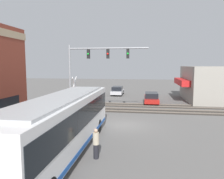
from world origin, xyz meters
The scene contains 10 objects.
ground_plane centered at (0.00, 0.00, 0.00)m, with size 120.00×120.00×0.00m, color #605E5B.
shop_building centered at (14.56, -11.29, 2.40)m, with size 10.33×8.88×4.80m.
city_bus centered at (-6.38, 2.80, 1.82)m, with size 12.42×2.59×3.28m.
traffic_signal_gantry centered at (3.82, 3.49, 5.24)m, with size 0.42×8.01×7.03m.
crossing_signal centered at (3.64, 5.38, 2.30)m, with size 1.41×1.18×3.81m.
rail_track_near centered at (6.00, 0.00, 0.03)m, with size 2.60×60.00×0.15m.
rail_track_far centered at (9.20, 0.00, 0.03)m, with size 2.60×60.00×0.15m.
parked_car_red centered at (11.10, -2.60, 0.66)m, with size 4.86×1.82×1.41m.
parked_car_silver centered at (18.42, 2.80, 0.67)m, with size 4.51×1.82×1.44m.
pedestrian_near_bus centered at (-6.74, 0.83, 0.83)m, with size 0.34×0.34×1.64m.
Camera 1 is at (-17.69, -1.67, 4.97)m, focal length 35.00 mm.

